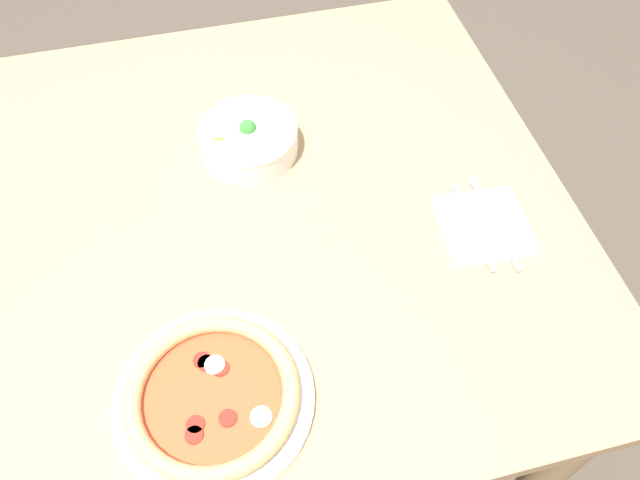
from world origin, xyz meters
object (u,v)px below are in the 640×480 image
at_px(knife, 497,226).
at_px(pizza, 213,396).
at_px(bowl, 248,138).
at_px(fork, 473,227).

bearing_deg(knife, pizza, 110.91).
bearing_deg(bowl, pizza, -105.94).
bearing_deg(bowl, fork, -39.26).
xyz_separation_m(pizza, fork, (0.48, 0.20, -0.01)).
relative_size(fork, knife, 0.92).
relative_size(bowl, knife, 0.89).
height_order(fork, knife, same).
relative_size(pizza, fork, 1.51).
height_order(pizza, bowl, bowl).
distance_m(fork, knife, 0.04).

